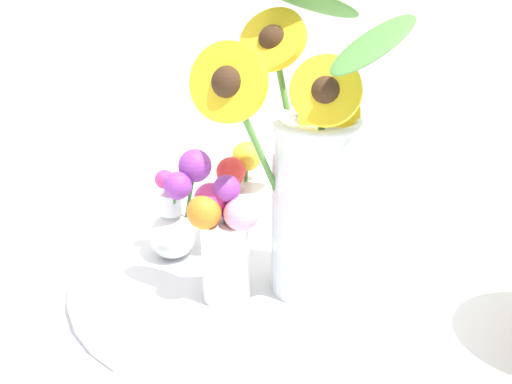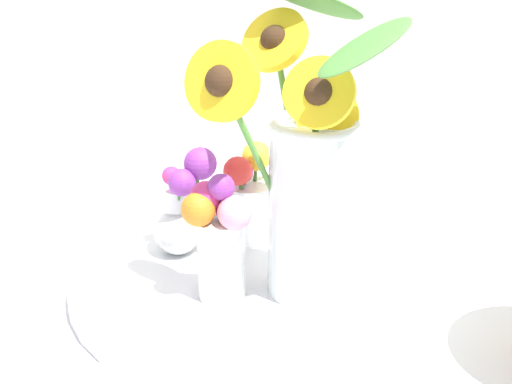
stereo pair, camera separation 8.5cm
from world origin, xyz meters
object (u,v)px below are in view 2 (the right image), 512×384
at_px(vase_small_back, 249,198).
at_px(vase_small_center, 219,236).
at_px(mason_jar_sunflowers, 309,182).
at_px(vase_bulb_right, 182,209).
at_px(serving_tray, 256,280).

bearing_deg(vase_small_back, vase_small_center, -78.95).
distance_m(mason_jar_sunflowers, vase_bulb_right, 0.20).
distance_m(vase_small_center, vase_small_back, 0.16).
distance_m(vase_small_center, vase_bulb_right, 0.13).
xyz_separation_m(serving_tray, mason_jar_sunflowers, (0.07, -0.01, 0.15)).
relative_size(serving_tray, mason_jar_sunflowers, 1.26).
xyz_separation_m(vase_small_center, vase_small_back, (-0.03, 0.16, -0.02)).
height_order(vase_bulb_right, vase_small_back, vase_bulb_right).
bearing_deg(vase_small_center, vase_small_back, 101.05).
distance_m(serving_tray, mason_jar_sunflowers, 0.16).
height_order(mason_jar_sunflowers, vase_small_center, mason_jar_sunflowers).
xyz_separation_m(serving_tray, vase_small_center, (-0.02, -0.07, 0.09)).
relative_size(serving_tray, vase_small_center, 2.96).
height_order(vase_small_center, vase_small_back, vase_small_center).
xyz_separation_m(mason_jar_sunflowers, vase_bulb_right, (-0.18, 0.03, -0.08)).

